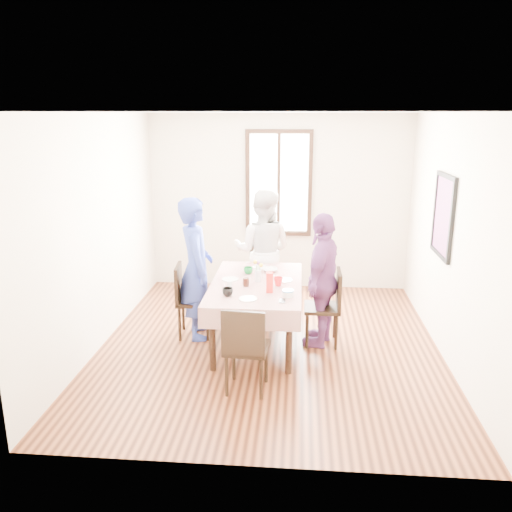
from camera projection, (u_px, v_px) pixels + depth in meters
The scene contains 31 objects.
ground at pixel (269, 344), 6.27m from camera, with size 4.50×4.50×0.00m, color #32160B.
back_wall at pixel (279, 203), 8.07m from camera, with size 4.00×4.00×0.00m, color beige.
right_wall at pixel (451, 239), 5.75m from camera, with size 4.50×4.50×0.00m, color beige.
window_frame at pixel (279, 183), 7.97m from camera, with size 1.02×0.06×1.62m, color black.
window_pane at pixel (279, 183), 7.98m from camera, with size 0.90×0.02×1.50m, color white.
art_poster at pixel (444, 216), 5.98m from camera, with size 0.04×0.76×0.96m, color red.
dining_table at pixel (256, 313), 6.24m from camera, with size 0.94×1.62×0.75m, color black.
tablecloth at pixel (256, 283), 6.14m from camera, with size 1.06×1.74×0.01m, color #5B0502.
chair_left at pixel (195, 301), 6.43m from camera, with size 0.42×0.42×0.91m, color black.
chair_right at pixel (322, 307), 6.20m from camera, with size 0.42×0.42×0.91m, color black.
chair_far at pixel (263, 278), 7.29m from camera, with size 0.42×0.42×0.91m, color black.
chair_near at pixel (247, 347), 5.14m from camera, with size 0.42×0.42×0.91m, color black.
person_left at pixel (195, 268), 6.32m from camera, with size 0.64×0.42×1.74m, color #2C3C99.
person_far at pixel (263, 251), 7.16m from camera, with size 0.83×0.65×1.71m, color silver.
person_right at pixel (321, 280), 6.11m from camera, with size 0.94×0.39×1.60m, color #6E3771.
mug_black at pixel (228, 292), 5.67m from camera, with size 0.12×0.12×0.09m, color black.
mug_flag at pixel (278, 281), 6.01m from camera, with size 0.11×0.11×0.10m, color red.
mug_green at pixel (248, 270), 6.46m from camera, with size 0.11×0.11×0.09m, color #0C7226.
serving_bowl at pixel (270, 270), 6.54m from camera, with size 0.19×0.19×0.05m, color white.
juice_carton at pixel (270, 282), 5.77m from camera, with size 0.07×0.07×0.23m, color red.
butter_tub at pixel (288, 294), 5.66m from camera, with size 0.12×0.12×0.06m, color white.
jam_jar at pixel (246, 282), 5.99m from camera, with size 0.07×0.07×0.10m, color black.
drinking_glass at pixel (229, 285), 5.91m from camera, with size 0.06×0.06×0.09m, color silver.
smartphone at pixel (282, 301), 5.53m from camera, with size 0.07×0.13×0.01m, color black.
flower_vase at pixel (258, 276), 6.15m from camera, with size 0.07×0.07×0.14m, color silver.
plate_left at pixel (230, 279), 6.24m from camera, with size 0.20×0.20×0.01m, color white.
plate_right at pixel (284, 280), 6.20m from camera, with size 0.20×0.20×0.01m, color white.
plate_far at pixel (260, 267), 6.73m from camera, with size 0.20×0.20×0.01m, color white.
plate_near at pixel (248, 299), 5.58m from camera, with size 0.20×0.20×0.01m, color white.
butter_lid at pixel (288, 290), 5.65m from camera, with size 0.12×0.12×0.01m, color blue.
flower_bunch at pixel (258, 266), 6.12m from camera, with size 0.09×0.09×0.10m, color yellow, non-canonical shape.
Camera 1 is at (0.33, -5.75, 2.69)m, focal length 36.56 mm.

